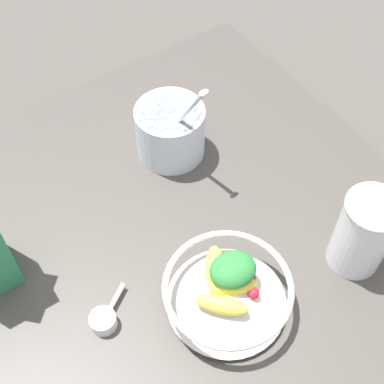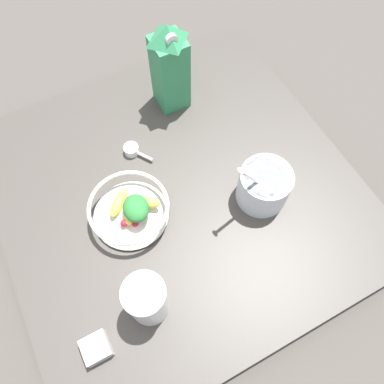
{
  "view_description": "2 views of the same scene",
  "coord_description": "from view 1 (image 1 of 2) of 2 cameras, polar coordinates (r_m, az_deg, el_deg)",
  "views": [
    {
      "loc": [
        -0.41,
        0.23,
        0.82
      ],
      "look_at": [
        0.02,
        -0.06,
        0.13
      ],
      "focal_mm": 50.0,
      "sensor_mm": 36.0,
      "label": 1
    },
    {
      "loc": [
        -0.17,
        -0.42,
        0.92
      ],
      "look_at": [
        0.01,
        -0.06,
        0.11
      ],
      "focal_mm": 35.0,
      "sensor_mm": 36.0,
      "label": 2
    }
  ],
  "objects": [
    {
      "name": "fruit_bowl",
      "position": [
        0.83,
        3.79,
        -10.48
      ],
      "size": [
        0.2,
        0.2,
        0.09
      ],
      "color": "silver",
      "rests_on": "countertop"
    },
    {
      "name": "measuring_scoop",
      "position": [
        0.85,
        -9.35,
        -13.27
      ],
      "size": [
        0.06,
        0.08,
        0.02
      ],
      "color": "white",
      "rests_on": "countertop"
    },
    {
      "name": "ground_plane",
      "position": [
        0.95,
        -2.19,
        -7.16
      ],
      "size": [
        6.0,
        6.0,
        0.0
      ],
      "primitive_type": "plane",
      "color": "#4C4742"
    },
    {
      "name": "yogurt_tub",
      "position": [
        1.0,
        -2.32,
        6.7
      ],
      "size": [
        0.17,
        0.13,
        0.22
      ],
      "color": "silver",
      "rests_on": "countertop"
    },
    {
      "name": "drinking_cup",
      "position": [
        0.88,
        17.86,
        -4.1
      ],
      "size": [
        0.09,
        0.09,
        0.15
      ],
      "color": "white",
      "rests_on": "countertop"
    },
    {
      "name": "countertop",
      "position": [
        0.93,
        -2.23,
        -6.51
      ],
      "size": [
        0.9,
        0.9,
        0.04
      ],
      "color": "#47423D",
      "rests_on": "ground_plane"
    }
  ]
}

